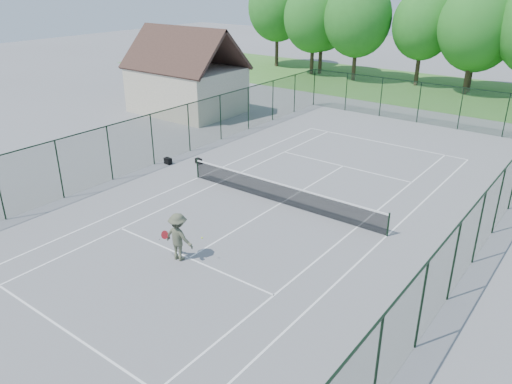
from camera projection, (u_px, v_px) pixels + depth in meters
ground at (281, 203)px, 24.30m from camera, size 140.00×140.00×0.00m
grass_far at (464, 94)px, 46.21m from camera, size 80.00×16.00×0.01m
court_lines at (281, 203)px, 24.30m from camera, size 11.05×23.85×0.01m
tennis_net at (281, 192)px, 24.07m from camera, size 11.08×0.08×1.10m
fence_enclosure at (281, 173)px, 23.68m from camera, size 18.05×36.05×3.02m
utility_building at (186, 73)px, 39.18m from camera, size 8.60×6.27×6.63m
tree_line_far at (475, 26)px, 43.80m from camera, size 39.40×6.40×9.70m
sports_bag_a at (168, 161)px, 29.25m from camera, size 0.49×0.32×0.37m
sports_bag_b at (199, 161)px, 29.31m from camera, size 0.42×0.29×0.31m
tennis_player at (178, 237)px, 19.19m from camera, size 1.75×0.95×1.95m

